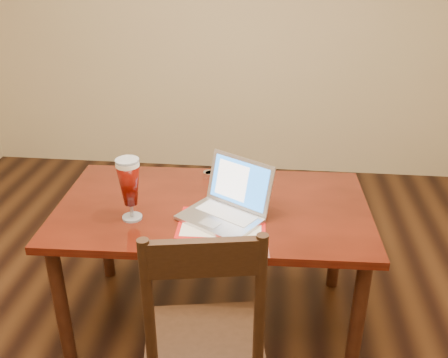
# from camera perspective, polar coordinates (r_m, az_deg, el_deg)

# --- Properties ---
(dining_table) EXTENTS (1.58, 0.93, 1.04)m
(dining_table) POSITION_cam_1_polar(r_m,az_deg,el_deg) (2.53, -1.56, -4.57)
(dining_table) COLOR #52150B
(dining_table) RESTS_ON ground
(dining_chair) EXTENTS (0.54, 0.52, 1.09)m
(dining_chair) POSITION_cam_1_polar(r_m,az_deg,el_deg) (2.04, -2.25, -18.41)
(dining_chair) COLOR black
(dining_chair) RESTS_ON ground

